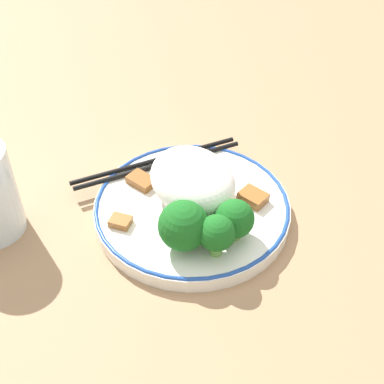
% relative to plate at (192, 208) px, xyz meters
% --- Properties ---
extents(ground_plane, '(3.00, 3.00, 0.00)m').
position_rel_plate_xyz_m(ground_plane, '(0.00, 0.00, -0.01)').
color(ground_plane, '#9E7A56').
extents(plate, '(0.24, 0.24, 0.02)m').
position_rel_plate_xyz_m(plate, '(0.00, 0.00, 0.00)').
color(plate, white).
rests_on(plate, ground_plane).
extents(rice_mound, '(0.12, 0.10, 0.06)m').
position_rel_plate_xyz_m(rice_mound, '(0.01, -0.01, 0.04)').
color(rice_mound, white).
rests_on(rice_mound, plate).
extents(broccoli_back_left, '(0.06, 0.06, 0.06)m').
position_rel_plate_xyz_m(broccoli_back_left, '(-0.05, 0.04, 0.04)').
color(broccoli_back_left, '#72AD4C').
rests_on(broccoli_back_left, plate).
extents(broccoli_back_center, '(0.04, 0.04, 0.05)m').
position_rel_plate_xyz_m(broccoli_back_center, '(-0.08, 0.02, 0.04)').
color(broccoli_back_center, '#72AD4C').
rests_on(broccoli_back_center, plate).
extents(broccoli_back_right, '(0.04, 0.04, 0.05)m').
position_rel_plate_xyz_m(broccoli_back_right, '(-0.07, -0.01, 0.03)').
color(broccoli_back_right, '#72AD4C').
rests_on(broccoli_back_right, plate).
extents(meat_near_front, '(0.03, 0.03, 0.01)m').
position_rel_plate_xyz_m(meat_near_front, '(0.01, 0.09, 0.01)').
color(meat_near_front, '#995B28').
rests_on(meat_near_front, plate).
extents(meat_near_left, '(0.03, 0.04, 0.01)m').
position_rel_plate_xyz_m(meat_near_left, '(0.07, -0.03, 0.01)').
color(meat_near_left, '#9E6633').
rests_on(meat_near_left, plate).
extents(meat_near_right, '(0.04, 0.03, 0.01)m').
position_rel_plate_xyz_m(meat_near_right, '(-0.03, -0.07, 0.01)').
color(meat_near_right, '#995B28').
rests_on(meat_near_right, plate).
extents(meat_near_back, '(0.04, 0.03, 0.01)m').
position_rel_plate_xyz_m(meat_near_back, '(0.07, 0.04, 0.01)').
color(meat_near_back, brown).
rests_on(meat_near_back, plate).
extents(chopsticks, '(0.05, 0.23, 0.01)m').
position_rel_plate_xyz_m(chopsticks, '(0.09, -0.00, 0.01)').
color(chopsticks, black).
rests_on(chopsticks, plate).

